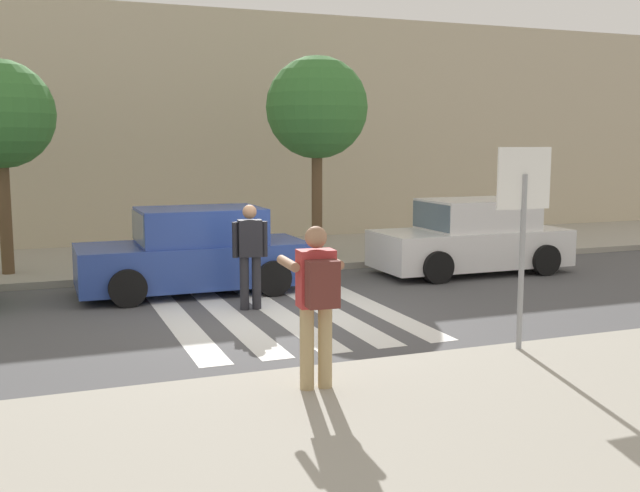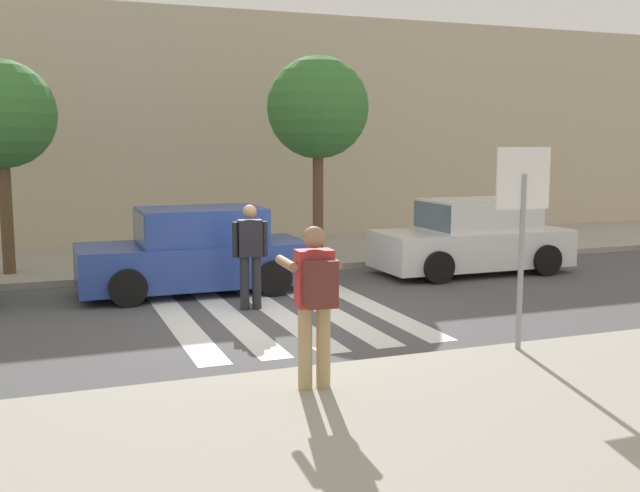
% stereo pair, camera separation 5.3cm
% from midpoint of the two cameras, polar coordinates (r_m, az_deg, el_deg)
% --- Properties ---
extents(ground_plane, '(120.00, 120.00, 0.00)m').
position_cam_midpoint_polar(ground_plane, '(12.00, -2.90, -5.23)').
color(ground_plane, '#4C4C4F').
extents(sidewalk_near, '(60.00, 6.00, 0.14)m').
position_cam_midpoint_polar(sidewalk_near, '(6.64, 14.47, -15.84)').
color(sidewalk_near, '#9E998C').
rests_on(sidewalk_near, ground).
extents(sidewalk_far, '(60.00, 4.80, 0.14)m').
position_cam_midpoint_polar(sidewalk_far, '(17.70, -8.90, -0.85)').
color(sidewalk_far, '#9E998C').
rests_on(sidewalk_far, ground).
extents(building_facade_far, '(56.00, 4.00, 6.19)m').
position_cam_midpoint_polar(building_facade_far, '(21.83, -11.49, 8.68)').
color(building_facade_far, beige).
rests_on(building_facade_far, ground).
extents(crosswalk_stripe_0, '(0.44, 5.20, 0.01)m').
position_cam_midpoint_polar(crosswalk_stripe_0, '(11.82, -10.64, -5.54)').
color(crosswalk_stripe_0, silver).
rests_on(crosswalk_stripe_0, ground).
extents(crosswalk_stripe_1, '(0.44, 5.20, 0.01)m').
position_cam_midpoint_polar(crosswalk_stripe_1, '(11.98, -6.86, -5.28)').
color(crosswalk_stripe_1, silver).
rests_on(crosswalk_stripe_1, ground).
extents(crosswalk_stripe_2, '(0.44, 5.20, 0.01)m').
position_cam_midpoint_polar(crosswalk_stripe_2, '(12.19, -3.19, -5.01)').
color(crosswalk_stripe_2, silver).
rests_on(crosswalk_stripe_2, ground).
extents(crosswalk_stripe_3, '(0.44, 5.20, 0.01)m').
position_cam_midpoint_polar(crosswalk_stripe_3, '(12.45, 0.33, -4.73)').
color(crosswalk_stripe_3, silver).
rests_on(crosswalk_stripe_3, ground).
extents(crosswalk_stripe_4, '(0.44, 5.20, 0.01)m').
position_cam_midpoint_polar(crosswalk_stripe_4, '(12.75, 3.69, -4.44)').
color(crosswalk_stripe_4, silver).
rests_on(crosswalk_stripe_4, ground).
extents(stop_sign, '(0.76, 0.08, 2.52)m').
position_cam_midpoint_polar(stop_sign, '(9.54, 15.32, 3.16)').
color(stop_sign, gray).
rests_on(stop_sign, sidewalk_near).
extents(photographer_with_backpack, '(0.62, 0.87, 1.72)m').
position_cam_midpoint_polar(photographer_with_backpack, '(7.76, -0.19, -3.62)').
color(photographer_with_backpack, tan).
rests_on(photographer_with_backpack, sidewalk_near).
extents(pedestrian_crossing, '(0.58, 0.28, 1.72)m').
position_cam_midpoint_polar(pedestrian_crossing, '(12.24, -5.22, -0.36)').
color(pedestrian_crossing, '#232328').
rests_on(pedestrian_crossing, ground).
extents(parked_car_blue, '(4.10, 1.92, 1.55)m').
position_cam_midpoint_polar(parked_car_blue, '(13.84, -9.37, -0.52)').
color(parked_car_blue, '#284293').
rests_on(parked_car_blue, ground).
extents(parked_car_white, '(4.10, 1.92, 1.55)m').
position_cam_midpoint_polar(parked_car_white, '(16.06, 11.68, 0.57)').
color(parked_car_white, white).
rests_on(parked_car_white, ground).
extents(street_tree_west, '(2.11, 2.11, 4.19)m').
position_cam_midpoint_polar(street_tree_west, '(15.93, -23.06, 9.14)').
color(street_tree_west, brown).
rests_on(street_tree_west, sidewalk_far).
extents(street_tree_center, '(2.26, 2.26, 4.49)m').
position_cam_midpoint_polar(street_tree_center, '(16.79, -0.07, 10.43)').
color(street_tree_center, brown).
rests_on(street_tree_center, sidewalk_far).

